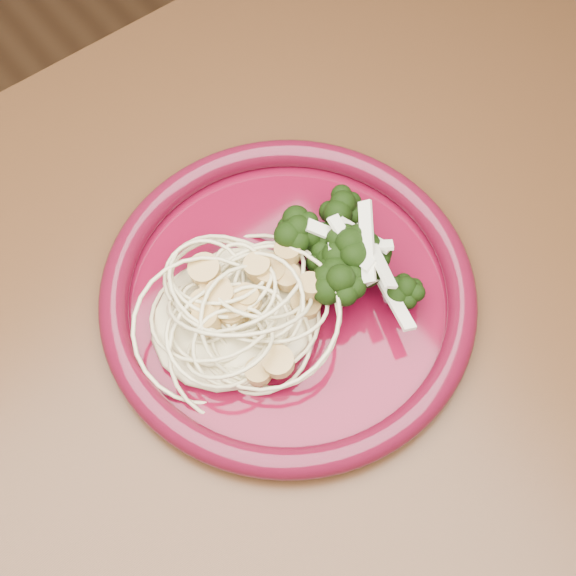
# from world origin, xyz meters

# --- Properties ---
(dining_table) EXTENTS (1.20, 0.80, 0.75)m
(dining_table) POSITION_xyz_m (0.00, 0.00, 0.65)
(dining_table) COLOR #472814
(dining_table) RESTS_ON ground
(dinner_plate) EXTENTS (0.34, 0.34, 0.02)m
(dinner_plate) POSITION_xyz_m (-0.01, 0.08, 0.76)
(dinner_plate) COLOR #520618
(dinner_plate) RESTS_ON dining_table
(spaghetti_pile) EXTENTS (0.15, 0.14, 0.03)m
(spaghetti_pile) POSITION_xyz_m (-0.05, 0.09, 0.77)
(spaghetti_pile) COLOR beige
(spaghetti_pile) RESTS_ON dinner_plate
(scallop_cluster) EXTENTS (0.14, 0.14, 0.04)m
(scallop_cluster) POSITION_xyz_m (-0.05, 0.09, 0.81)
(scallop_cluster) COLOR tan
(scallop_cluster) RESTS_ON spaghetti_pile
(broccoli_pile) EXTENTS (0.11, 0.15, 0.05)m
(broccoli_pile) POSITION_xyz_m (0.04, 0.07, 0.78)
(broccoli_pile) COLOR black
(broccoli_pile) RESTS_ON dinner_plate
(onion_garnish) EXTENTS (0.07, 0.09, 0.05)m
(onion_garnish) POSITION_xyz_m (0.04, 0.07, 0.81)
(onion_garnish) COLOR beige
(onion_garnish) RESTS_ON broccoli_pile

